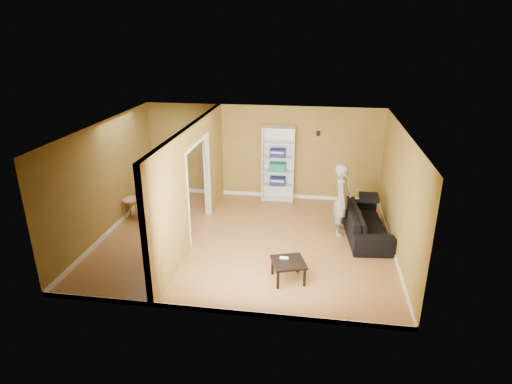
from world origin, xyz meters
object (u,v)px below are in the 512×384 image
dining_table (163,195)px  chair_near (159,210)px  chair_far (173,191)px  coffee_table (288,264)px  chair_left (132,198)px  bookshelf (278,164)px  person (342,193)px  sofa (366,218)px

dining_table → chair_near: chair_near is taller
dining_table → chair_far: bearing=86.4°
coffee_table → chair_left: size_ratio=0.58×
chair_near → chair_far: 1.20m
coffee_table → chair_far: chair_far is taller
chair_near → bookshelf: bearing=49.6°
person → bookshelf: 2.56m
coffee_table → chair_far: size_ratio=0.61×
person → bookshelf: bearing=41.6°
bookshelf → chair_left: bearing=-152.5°
sofa → chair_left: bearing=83.2°
chair_far → bookshelf: bearing=-138.2°
chair_near → coffee_table: bearing=-21.2°
person → chair_left: bearing=89.9°
bookshelf → coffee_table: bearing=-81.5°
dining_table → chair_far: (0.04, 0.64, -0.12)m
sofa → coffee_table: sofa is taller
chair_far → dining_table: bearing=105.8°
sofa → chair_far: size_ratio=2.24×
sofa → bookshelf: bearing=43.3°
person → bookshelf: (-1.66, 1.95, 0.04)m
person → coffee_table: (-1.04, -2.19, -0.66)m
person → chair_far: 4.45m
chair_far → chair_near: bearing=112.2°
chair_left → person: bearing=91.0°
coffee_table → chair_far: (-3.31, 3.04, 0.16)m
sofa → dining_table: size_ratio=2.02×
bookshelf → chair_far: (-2.68, -1.11, -0.54)m
bookshelf → chair_far: 2.95m
chair_near → chair_left: bearing=160.0°
coffee_table → chair_near: (-3.25, 1.84, 0.11)m
coffee_table → dining_table: 4.12m
sofa → dining_table: bearing=82.1°
chair_left → chair_far: bearing=133.6°
person → coffee_table: 2.51m
bookshelf → dining_table: (-2.73, -1.75, -0.42)m
coffee_table → sofa: bearing=53.5°
person → chair_left: size_ratio=1.93×
dining_table → chair_left: chair_left is taller
chair_left → bookshelf: bearing=119.9°
chair_near → chair_far: bearing=101.1°
chair_near → chair_far: size_ratio=0.91×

